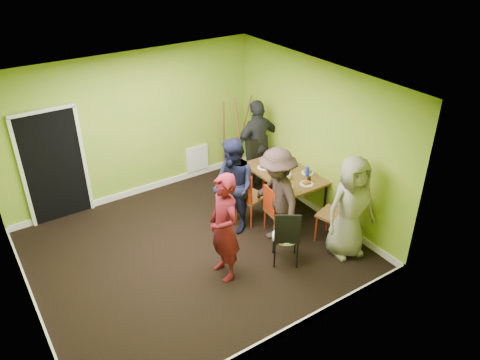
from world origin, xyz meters
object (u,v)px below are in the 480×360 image
object	(u,v)px
orange_bottle	(279,168)
blue_bottle	(307,171)
chair_left_far	(248,194)
person_left_far	(233,186)
thermos	(283,167)
person_back_end	(257,144)
person_standing	(224,228)
person_left_near	(277,197)
person_front_end	(351,207)
chair_left_near	(274,208)
chair_front_end	(339,211)
chair_bentwood	(286,235)
dining_table	(285,175)
chair_back_end	(259,154)
easel	(235,137)

from	to	relation	value
orange_bottle	blue_bottle	bearing A→B (deg)	-55.62
chair_left_far	person_left_far	world-z (taller)	person_left_far
thermos	person_back_end	distance (m)	1.00
chair_left_far	person_left_far	size ratio (longest dim) A/B	0.62
person_standing	person_left_far	world-z (taller)	person_standing
blue_bottle	person_left_near	bearing A→B (deg)	-158.01
chair_left_far	person_front_end	xyz separation A→B (m)	(0.85, -1.60, 0.28)
chair_left_near	blue_bottle	size ratio (longest dim) A/B	5.07
chair_front_end	chair_bentwood	size ratio (longest dim) A/B	1.09
chair_left_near	thermos	xyz separation A→B (m)	(0.60, 0.55, 0.36)
thermos	person_back_end	bearing A→B (deg)	82.72
person_left_near	person_front_end	bearing A→B (deg)	48.15
chair_front_end	blue_bottle	bearing A→B (deg)	62.51
thermos	person_front_end	size ratio (longest dim) A/B	0.14
dining_table	orange_bottle	distance (m)	0.16
dining_table	person_standing	world-z (taller)	person_standing
chair_bentwood	person_standing	world-z (taller)	person_standing
orange_bottle	person_back_end	bearing A→B (deg)	81.69
blue_bottle	chair_back_end	bearing A→B (deg)	102.15
chair_left_near	easel	size ratio (longest dim) A/B	0.53
chair_left_near	chair_bentwood	bearing A→B (deg)	-19.31
person_standing	chair_front_end	bearing A→B (deg)	82.47
chair_left_near	chair_front_end	world-z (taller)	chair_front_end
blue_bottle	person_front_end	bearing A→B (deg)	-100.32
easel	blue_bottle	distance (m)	1.95
dining_table	orange_bottle	size ratio (longest dim) A/B	17.50
chair_left_near	thermos	world-z (taller)	thermos
chair_back_end	chair_bentwood	distance (m)	2.37
thermos	chair_back_end	bearing A→B (deg)	86.41
person_left_far	person_left_near	world-z (taller)	person_left_near
person_back_end	chair_left_far	bearing A→B (deg)	46.27
person_standing	blue_bottle	bearing A→B (deg)	109.43
chair_front_end	blue_bottle	xyz separation A→B (m)	(0.18, 1.02, 0.23)
chair_left_near	chair_front_end	distance (m)	1.07
chair_bentwood	person_left_near	bearing A→B (deg)	101.95
chair_left_far	thermos	world-z (taller)	chair_left_far
chair_front_end	person_standing	size ratio (longest dim) A/B	0.63
easel	person_front_end	world-z (taller)	person_front_end
person_left_far	dining_table	bearing A→B (deg)	95.20
orange_bottle	person_back_end	xyz separation A→B (m)	(0.13, 0.87, 0.11)
blue_bottle	chair_left_near	bearing A→B (deg)	-165.47
orange_bottle	person_left_near	size ratio (longest dim) A/B	0.05
dining_table	chair_back_end	bearing A→B (deg)	89.76
person_standing	chair_back_end	bearing A→B (deg)	135.58
dining_table	easel	xyz separation A→B (m)	(-0.04, 1.61, 0.16)
dining_table	blue_bottle	xyz separation A→B (m)	(0.25, -0.32, 0.14)
chair_bentwood	orange_bottle	distance (m)	1.73
chair_left_near	person_front_end	xyz separation A→B (m)	(0.66, -1.07, 0.35)
chair_bentwood	person_back_end	bearing A→B (deg)	99.40
chair_left_far	person_left_near	bearing A→B (deg)	-4.01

